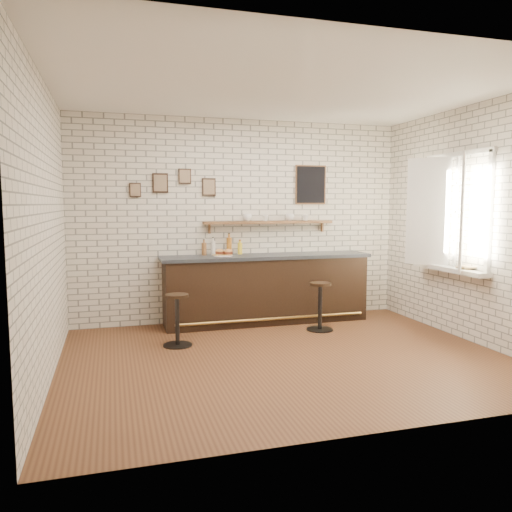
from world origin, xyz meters
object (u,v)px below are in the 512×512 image
object	(u,v)px
sandwich_plate	(223,256)
book_lower	(460,268)
condiment_bottle_yellow	(240,248)
shelf_cup_a	(247,218)
bitters_bottle_brown	(204,249)
bitters_bottle_white	(213,248)
shelf_cup_c	(290,217)
bitters_bottle_amber	(229,246)
shelf_cup_b	(265,218)
bar_stool_right	(320,305)
shelf_cup_d	(305,218)
bar_stool_left	(177,318)
bar_counter	(266,288)
book_upper	(462,267)
ciabatta_sandwich	(224,252)

from	to	relation	value
sandwich_plate	book_lower	distance (m)	3.19
condiment_bottle_yellow	shelf_cup_a	xyz separation A→B (m)	(0.12, 0.02, 0.45)
bitters_bottle_brown	bitters_bottle_white	world-z (taller)	bitters_bottle_white
bitters_bottle_white	shelf_cup_a	size ratio (longest dim) A/B	1.92
shelf_cup_a	book_lower	xyz separation A→B (m)	(2.32, -1.84, -0.61)
shelf_cup_a	shelf_cup_c	size ratio (longest dim) A/B	1.04
bitters_bottle_amber	shelf_cup_b	world-z (taller)	shelf_cup_b
bar_stool_right	shelf_cup_d	bearing A→B (deg)	82.64
bar_stool_left	shelf_cup_a	world-z (taller)	shelf_cup_a
bar_counter	book_lower	distance (m)	2.68
book_lower	book_upper	distance (m)	0.03
ciabatta_sandwich	book_lower	bearing A→B (deg)	-31.18
shelf_cup_d	shelf_cup_b	bearing A→B (deg)	177.69
ciabatta_sandwich	bitters_bottle_brown	distance (m)	0.31
ciabatta_sandwich	bitters_bottle_amber	bearing A→B (deg)	55.58
shelf_cup_a	shelf_cup_b	bearing A→B (deg)	-43.01
bitters_bottle_brown	book_lower	world-z (taller)	bitters_bottle_brown
shelf_cup_b	bitters_bottle_white	bearing A→B (deg)	126.85
ciabatta_sandwich	book_lower	size ratio (longest dim) A/B	1.13
bar_counter	book_lower	world-z (taller)	bar_counter
shelf_cup_b	bar_counter	bearing A→B (deg)	-157.44
bar_stool_right	shelf_cup_d	xyz separation A→B (m)	(0.11, 0.86, 1.19)
bitters_bottle_white	bar_stool_left	bearing A→B (deg)	-122.10
sandwich_plate	shelf_cup_b	size ratio (longest dim) A/B	3.00
bitters_bottle_white	book_upper	world-z (taller)	bitters_bottle_white
ciabatta_sandwich	bitters_bottle_amber	world-z (taller)	bitters_bottle_amber
shelf_cup_b	bar_stool_left	bearing A→B (deg)	161.90
bar_stool_right	shelf_cup_c	size ratio (longest dim) A/B	5.09
book_lower	shelf_cup_d	bearing A→B (deg)	132.10
shelf_cup_d	book_lower	distance (m)	2.38
bar_counter	ciabatta_sandwich	bearing A→B (deg)	179.04
shelf_cup_a	bitters_bottle_amber	bearing A→B (deg)	140.71
shelf_cup_d	book_upper	distance (m)	2.40
bitters_bottle_brown	bar_stool_left	bearing A→B (deg)	-116.68
shelf_cup_a	book_upper	size ratio (longest dim) A/B	0.61
condiment_bottle_yellow	bar_stool_left	world-z (taller)	condiment_bottle_yellow
shelf_cup_c	shelf_cup_d	size ratio (longest dim) A/B	1.36
shelf_cup_c	book_upper	xyz separation A→B (m)	(1.65, -1.86, -0.59)
bar_stool_right	condiment_bottle_yellow	bearing A→B (deg)	138.04
bar_counter	bar_stool_right	world-z (taller)	bar_counter
bitters_bottle_white	book_lower	world-z (taller)	bitters_bottle_white
book_lower	book_upper	xyz separation A→B (m)	(0.00, -0.03, 0.02)
bar_counter	bar_stool_left	size ratio (longest dim) A/B	4.77
bitters_bottle_brown	shelf_cup_d	xyz separation A→B (m)	(1.59, 0.02, 0.44)
ciabatta_sandwich	bitters_bottle_white	distance (m)	0.22
ciabatta_sandwich	shelf_cup_d	xyz separation A→B (m)	(1.33, 0.19, 0.48)
ciabatta_sandwich	condiment_bottle_yellow	xyz separation A→B (m)	(0.28, 0.17, 0.04)
bitters_bottle_brown	book_upper	distance (m)	3.51
ciabatta_sandwich	bitters_bottle_white	size ratio (longest dim) A/B	1.00
condiment_bottle_yellow	book_lower	distance (m)	3.05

